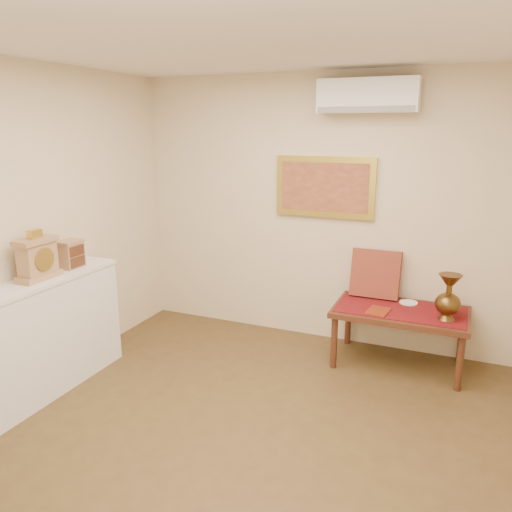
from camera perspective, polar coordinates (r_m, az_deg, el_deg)
The scene contains 14 objects.
floor at distance 3.64m, azimuth -3.14°, elevation -22.23°, with size 4.50×4.50×0.00m, color brown.
ceiling at distance 2.96m, azimuth -3.93°, elevation 24.68°, with size 4.50×4.50×0.00m, color white.
wall_back at distance 5.10m, azimuth 7.85°, elevation 5.06°, with size 4.00×0.02×2.70m, color beige.
table_cloth at distance 4.79m, azimuth 16.21°, elevation -5.86°, with size 1.14×0.59×0.01m, color maroon.
brass_urn_tall at distance 4.59m, azimuth 21.18°, elevation -3.89°, with size 0.22×0.22×0.49m, color brown, non-canonical shape.
plate at distance 4.96m, azimuth 17.03°, elevation -5.11°, with size 0.17×0.17×0.01m, color white.
menu at distance 4.66m, azimuth 13.78°, elevation -6.13°, with size 0.18×0.25×0.01m, color maroon.
cushion at distance 5.00m, azimuth 13.50°, elevation -1.98°, with size 0.47×0.10×0.47m, color maroon.
display_ledge at distance 4.41m, azimuth -25.39°, elevation -9.43°, with size 0.37×2.02×0.98m.
mantel_clock at distance 4.37m, azimuth -23.69°, elevation -0.25°, with size 0.17×0.36×0.41m.
wooden_chest at distance 4.64m, azimuth -20.44°, elevation 0.22°, with size 0.16×0.21×0.24m.
low_table at distance 4.82m, azimuth 16.16°, elevation -6.63°, with size 1.20×0.70×0.55m.
painting at distance 5.04m, azimuth 7.86°, elevation 7.82°, with size 1.00×0.06×0.60m.
ac_unit at distance 4.82m, azimuth 12.69°, elevation 17.43°, with size 0.90×0.25×0.30m.
Camera 1 is at (1.31, -2.61, 2.18)m, focal length 35.00 mm.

